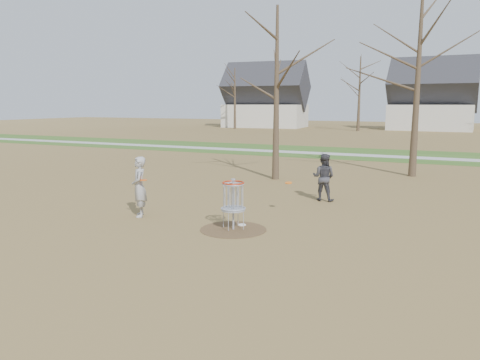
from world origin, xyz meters
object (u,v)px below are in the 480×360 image
Objects in this scene: player_throwing at (324,177)px; disc_golf_basket at (233,196)px; player_standing at (139,187)px; disc_grounded at (242,225)px.

disc_golf_basket is (-1.18, -4.79, 0.09)m from player_throwing.
player_throwing is 4.94m from disc_golf_basket.
player_standing is 3.21m from disc_golf_basket.
player_throwing is (4.39, 4.62, -0.08)m from player_standing.
player_throwing is at bearing 76.16° from disc_golf_basket.
disc_golf_basket is (3.20, -0.17, 0.01)m from player_standing.
player_standing is at bearing 47.97° from player_throwing.
disc_grounded is 1.02m from disc_golf_basket.
player_standing reaches higher than disc_golf_basket.
player_standing is 1.10× the size of player_throwing.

